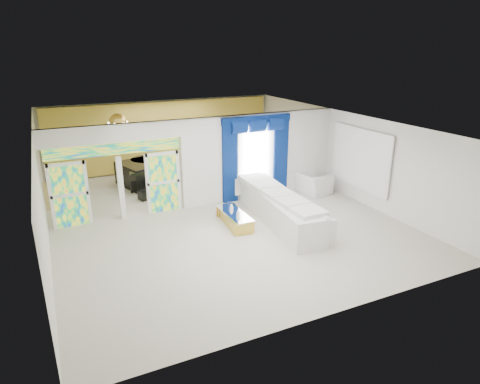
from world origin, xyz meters
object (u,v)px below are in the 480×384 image
white_sofa (278,208)px  armchair (313,183)px  coffee_table (235,219)px  console_table (260,197)px  grand_piano (141,174)px

white_sofa → armchair: bearing=39.9°
white_sofa → coffee_table: bearing=172.9°
coffee_table → armchair: size_ratio=1.41×
console_table → armchair: bearing=-0.7°
console_table → grand_piano: (-3.35, 3.63, 0.27)m
white_sofa → console_table: 1.78m
coffee_table → armchair: armchair is taller
white_sofa → armchair: white_sofa is taller
coffee_table → console_table: bearing=41.1°
console_table → armchair: armchair is taller
console_table → armchair: (2.19, -0.03, 0.21)m
white_sofa → grand_piano: 6.17m
white_sofa → console_table: (0.30, 1.74, -0.25)m
coffee_table → grand_piano: bearing=108.6°
white_sofa → console_table: bearing=85.8°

